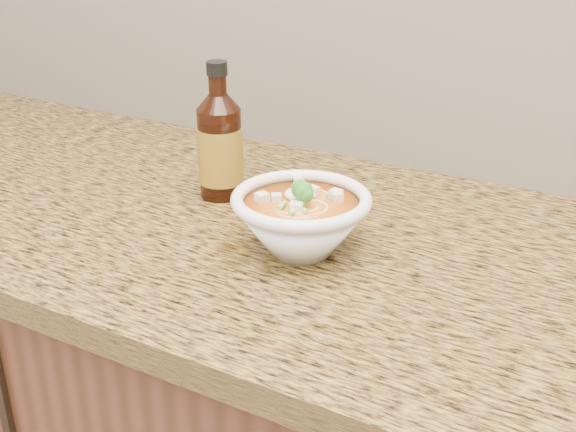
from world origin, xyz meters
The scene contains 3 objects.
counter_slab centered at (0.00, 1.68, 0.88)m, with size 4.00×0.68×0.04m, color olive.
soup_bowl centered at (-0.18, 1.61, 0.94)m, with size 0.19×0.20×0.10m.
hot_sauce_bottle centered at (-0.38, 1.72, 0.98)m, with size 0.08×0.08×0.21m.
Camera 1 is at (0.23, 0.84, 1.35)m, focal length 45.00 mm.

